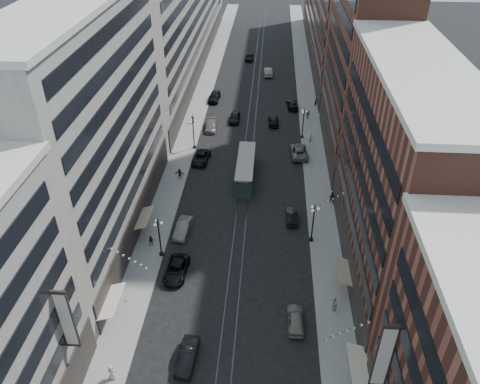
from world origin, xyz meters
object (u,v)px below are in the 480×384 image
(car_5, at_px, (187,356))
(lamppost_se_far, at_px, (313,222))
(pedestrian_8, at_px, (311,138))
(pedestrian_6, at_px, (193,119))
(pedestrian_7, at_px, (332,197))
(car_11, at_px, (299,151))
(streetcar, at_px, (246,170))
(lamppost_sw_far, at_px, (159,236))
(lamppost_sw_mid, at_px, (193,132))
(car_10, at_px, (292,216))
(pedestrian_2, at_px, (151,241))
(car_14, at_px, (268,72))
(pedestrian_1, at_px, (112,372))
(pedestrian_extra_1, at_px, (316,103))
(pedestrian_5, at_px, (180,174))
(pedestrian_9, at_px, (308,115))
(car_2, at_px, (176,270))
(car_7, at_px, (201,158))
(car_extra_2, at_px, (249,57))
(car_12, at_px, (292,104))
(car_13, at_px, (235,117))
(car_4, at_px, (296,319))
(car_8, at_px, (211,126))
(lamppost_se_mid, at_px, (303,122))
(car_9, at_px, (214,96))
(car_extra_1, at_px, (183,228))
(pedestrian_4, at_px, (334,304))

(car_5, bearing_deg, lamppost_se_far, 59.31)
(car_5, relative_size, pedestrian_8, 2.38)
(pedestrian_6, relative_size, pedestrian_7, 1.00)
(car_11, bearing_deg, streetcar, 37.28)
(lamppost_sw_far, relative_size, lamppost_sw_mid, 1.00)
(lamppost_sw_far, relative_size, car_10, 1.32)
(lamppost_sw_far, bearing_deg, pedestrian_2, 133.90)
(car_14, bearing_deg, pedestrian_1, 77.00)
(lamppost_sw_mid, distance_m, streetcar, 12.72)
(lamppost_se_far, relative_size, pedestrian_extra_1, 3.51)
(pedestrian_5, xyz_separation_m, pedestrian_9, (20.54, 22.34, 0.05))
(car_10, relative_size, pedestrian_9, 2.44)
(pedestrian_6, bearing_deg, pedestrian_5, 73.12)
(lamppost_se_far, relative_size, car_2, 1.06)
(lamppost_se_far, xyz_separation_m, car_10, (-2.40, 4.26, -2.41))
(lamppost_sw_mid, xyz_separation_m, car_7, (1.74, -4.18, -2.38))
(car_7, xyz_separation_m, pedestrian_6, (-3.41, 13.70, 0.30))
(car_7, bearing_deg, car_11, 15.42)
(car_10, bearing_deg, car_extra_2, -83.15)
(car_7, relative_size, car_12, 1.02)
(lamppost_sw_mid, bearing_deg, pedestrian_8, 8.67)
(car_7, distance_m, pedestrian_7, 22.44)
(pedestrian_1, bearing_deg, car_12, -97.61)
(car_13, bearing_deg, streetcar, -79.33)
(pedestrian_1, bearing_deg, streetcar, -97.54)
(car_2, distance_m, car_4, 15.05)
(car_5, bearing_deg, pedestrian_9, 79.28)
(car_8, distance_m, pedestrian_8, 18.29)
(lamppost_se_mid, bearing_deg, pedestrian_8, -56.52)
(lamppost_sw_mid, bearing_deg, lamppost_sw_far, -90.00)
(car_extra_2, height_order, pedestrian_extra_1, pedestrian_extra_1)
(pedestrian_5, xyz_separation_m, car_extra_2, (7.78, 55.72, -0.15))
(pedestrian_2, bearing_deg, car_9, 76.09)
(car_13, bearing_deg, car_9, 119.37)
(car_2, relative_size, car_13, 1.14)
(lamppost_sw_mid, xyz_separation_m, car_14, (11.85, 35.65, -2.26))
(lamppost_se_far, bearing_deg, car_13, 109.94)
(car_2, height_order, car_12, car_12)
(lamppost_se_far, height_order, car_12, lamppost_se_far)
(car_14, relative_size, car_extra_1, 1.09)
(pedestrian_8, relative_size, pedestrian_extra_1, 1.22)
(car_14, distance_m, car_extra_2, 11.54)
(lamppost_se_mid, xyz_separation_m, pedestrian_4, (1.73, -39.39, -2.03))
(pedestrian_extra_1, bearing_deg, car_12, 156.60)
(car_12, height_order, pedestrian_5, pedestrian_5)
(pedestrian_4, bearing_deg, car_9, -1.33)
(pedestrian_4, relative_size, car_14, 0.36)
(car_13, distance_m, pedestrian_9, 13.82)
(pedestrian_1, distance_m, car_12, 64.45)
(car_9, relative_size, pedestrian_8, 2.71)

